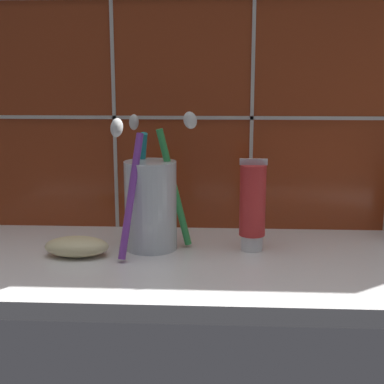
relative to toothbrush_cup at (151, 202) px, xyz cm
name	(u,v)px	position (x,y,z in cm)	size (l,w,h in cm)	color
sink_counter	(239,266)	(11.39, -3.73, -7.15)	(78.90, 28.60, 2.00)	white
tile_wall_backsplash	(238,76)	(11.39, 10.81, 15.97)	(88.90, 1.72, 48.23)	#933819
toothbrush_cup	(151,202)	(0.00, 0.00, 0.00)	(10.31, 14.31, 17.92)	silver
toothpaste_tube	(253,206)	(13.12, -0.01, -0.29)	(3.50, 3.34, 11.94)	white
soap_bar	(77,246)	(-8.86, -3.70, -4.91)	(8.03, 4.64, 2.48)	beige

